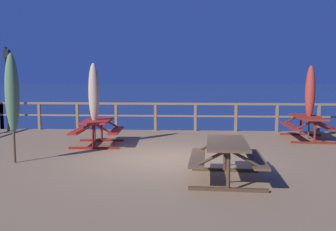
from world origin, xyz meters
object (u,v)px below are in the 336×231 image
Objects in this scene: picnic_table_front_right at (307,122)px; patio_umbrella_tall_front at (310,93)px; picnic_table_back_left at (227,152)px; picnic_table_back_right at (97,127)px; patio_umbrella_tall_back_right at (12,94)px; lamp_post_hooked at (7,76)px; patio_umbrella_short_back at (94,93)px.

picnic_table_front_right is 0.99m from patio_umbrella_tall_front.
picnic_table_back_left is 5.01m from picnic_table_back_right.
patio_umbrella_tall_back_right is (-4.86, 1.16, 1.08)m from picnic_table_back_left.
picnic_table_back_right and picnic_table_front_right have the same top height.
picnic_table_back_right is 5.07m from lamp_post_hooked.
patio_umbrella_tall_front is (3.22, 5.16, 0.99)m from picnic_table_back_left.
patio_umbrella_tall_front is 0.76× the size of lamp_post_hooked.
picnic_table_front_right is at bearing 26.14° from patio_umbrella_tall_back_right.
patio_umbrella_tall_front is at bearing 26.31° from patio_umbrella_tall_back_right.
patio_umbrella_short_back is (-0.08, -0.04, 1.02)m from picnic_table_back_right.
patio_umbrella_tall_back_right is at bearing -119.21° from picnic_table_back_right.
picnic_table_back_right is at bearing 134.49° from picnic_table_back_left.
picnic_table_back_left and picnic_table_front_right have the same top height.
patio_umbrella_short_back is at bearing -32.29° from lamp_post_hooked.
patio_umbrella_short_back reaches higher than picnic_table_back_right.
patio_umbrella_tall_front is at bearing -4.91° from lamp_post_hooked.
picnic_table_back_left is at bearing -13.47° from patio_umbrella_tall_back_right.
patio_umbrella_short_back reaches higher than picnic_table_front_right.
patio_umbrella_tall_back_right is (-1.27, -2.37, 0.07)m from patio_umbrella_short_back.
patio_umbrella_tall_front is at bearing 43.18° from picnic_table_front_right.
patio_umbrella_tall_front is 10.89m from lamp_post_hooked.
picnic_table_back_left is at bearing -121.72° from picnic_table_front_right.
patio_umbrella_tall_front is 9.01m from patio_umbrella_tall_back_right.
lamp_post_hooked is at bearing 147.71° from patio_umbrella_short_back.
patio_umbrella_tall_front is at bearing 58.05° from picnic_table_back_left.
picnic_table_back_left is 0.73× the size of patio_umbrella_short_back.
picnic_table_front_right is (3.15, 5.09, 0.01)m from picnic_table_back_left.
patio_umbrella_tall_back_right is at bearing -118.12° from patio_umbrella_short_back.
picnic_table_back_right is 0.68× the size of patio_umbrella_tall_back_right.
patio_umbrella_tall_front is at bearing 13.24° from picnic_table_back_right.
picnic_table_front_right is at bearing 12.85° from picnic_table_back_right.
lamp_post_hooked is (-2.77, 4.92, 0.48)m from patio_umbrella_tall_back_right.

